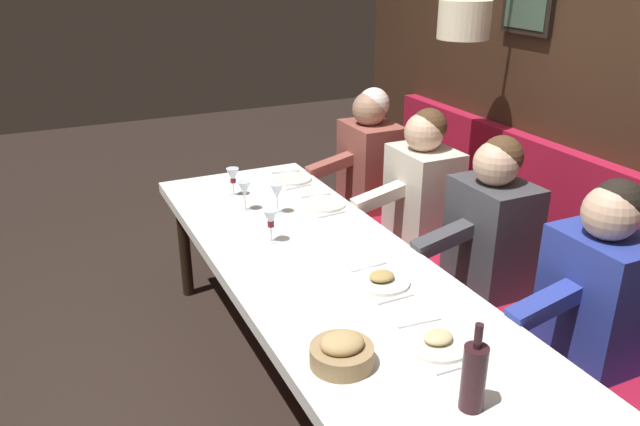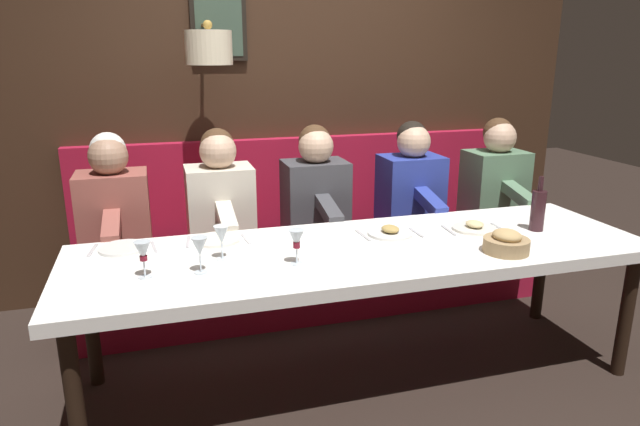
{
  "view_description": "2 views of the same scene",
  "coord_description": "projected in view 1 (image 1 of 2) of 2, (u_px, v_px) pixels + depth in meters",
  "views": [
    {
      "loc": [
        -1.09,
        -2.21,
        2.04
      ],
      "look_at": [
        0.05,
        0.22,
        0.92
      ],
      "focal_mm": 35.38,
      "sensor_mm": 36.0,
      "label": 1
    },
    {
      "loc": [
        -2.49,
        0.96,
        1.68
      ],
      "look_at": [
        0.05,
        0.22,
        0.92
      ],
      "focal_mm": 31.74,
      "sensor_mm": 36.0,
      "label": 2
    }
  ],
  "objects": [
    {
      "name": "bread_bowl",
      "position": [
        342.0,
        352.0,
        2.13
      ],
      "size": [
        0.22,
        0.22,
        0.12
      ],
      "color": "#9E7F56",
      "rests_on": "dining_table"
    },
    {
      "name": "place_setting_1",
      "position": [
        438.0,
        341.0,
        2.24
      ],
      "size": [
        0.24,
        0.32,
        0.05
      ],
      "color": "silver",
      "rests_on": "dining_table"
    },
    {
      "name": "ground_plane",
      "position": [
        330.0,
        404.0,
        3.06
      ],
      "size": [
        12.0,
        12.0,
        0.0
      ],
      "primitive_type": "plane",
      "color": "black"
    },
    {
      "name": "wine_glass_2",
      "position": [
        244.0,
        190.0,
        3.36
      ],
      "size": [
        0.07,
        0.07,
        0.16
      ],
      "color": "silver",
      "rests_on": "dining_table"
    },
    {
      "name": "wine_bottle",
      "position": [
        474.0,
        376.0,
        1.9
      ],
      "size": [
        0.08,
        0.08,
        0.3
      ],
      "color": "#33191E",
      "rests_on": "dining_table"
    },
    {
      "name": "place_setting_2",
      "position": [
        292.0,
        179.0,
        3.85
      ],
      "size": [
        0.24,
        0.33,
        0.01
      ],
      "color": "silver",
      "rests_on": "dining_table"
    },
    {
      "name": "diner_far",
      "position": [
        422.0,
        182.0,
        3.6
      ],
      "size": [
        0.6,
        0.4,
        0.79
      ],
      "color": "beige",
      "rests_on": "banquette_bench"
    },
    {
      "name": "diner_near",
      "position": [
        600.0,
        280.0,
        2.54
      ],
      "size": [
        0.6,
        0.4,
        0.79
      ],
      "color": "#283893",
      "rests_on": "banquette_bench"
    },
    {
      "name": "diner_middle",
      "position": [
        492.0,
        220.0,
        3.09
      ],
      "size": [
        0.6,
        0.4,
        0.79
      ],
      "color": "#3D3D42",
      "rests_on": "banquette_bench"
    },
    {
      "name": "wine_glass_0",
      "position": [
        233.0,
        177.0,
        3.57
      ],
      "size": [
        0.07,
        0.07,
        0.16
      ],
      "color": "silver",
      "rests_on": "dining_table"
    },
    {
      "name": "wine_glass_1",
      "position": [
        271.0,
        220.0,
        3.0
      ],
      "size": [
        0.07,
        0.07,
        0.16
      ],
      "color": "silver",
      "rests_on": "dining_table"
    },
    {
      "name": "back_wall_panel",
      "position": [
        596.0,
        98.0,
        3.12
      ],
      "size": [
        0.59,
        4.3,
        2.9
      ],
      "color": "#382316",
      "rests_on": "ground_plane"
    },
    {
      "name": "place_setting_3",
      "position": [
        382.0,
        280.0,
        2.66
      ],
      "size": [
        0.24,
        0.31,
        0.05
      ],
      "color": "silver",
      "rests_on": "dining_table"
    },
    {
      "name": "dining_table",
      "position": [
        330.0,
        281.0,
        2.8
      ],
      "size": [
        0.9,
        2.9,
        0.74
      ],
      "color": "white",
      "rests_on": "ground_plane"
    },
    {
      "name": "diner_farthest",
      "position": [
        370.0,
        153.0,
        4.11
      ],
      "size": [
        0.6,
        0.4,
        0.79
      ],
      "color": "#934C42",
      "rests_on": "banquette_bench"
    },
    {
      "name": "place_setting_0",
      "position": [
        324.0,
        204.0,
        3.47
      ],
      "size": [
        0.24,
        0.32,
        0.01
      ],
      "color": "silver",
      "rests_on": "dining_table"
    },
    {
      "name": "wine_glass_3",
      "position": [
        277.0,
        193.0,
        3.33
      ],
      "size": [
        0.07,
        0.07,
        0.16
      ],
      "color": "silver",
      "rests_on": "dining_table"
    },
    {
      "name": "banquette_bench",
      "position": [
        481.0,
        322.0,
        3.33
      ],
      "size": [
        0.52,
        3.1,
        0.45
      ],
      "primitive_type": "cube",
      "color": "maroon",
      "rests_on": "ground_plane"
    }
  ]
}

